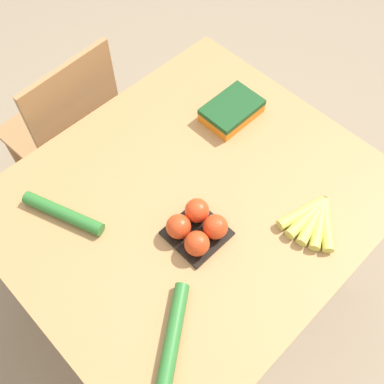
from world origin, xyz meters
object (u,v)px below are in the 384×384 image
(chair, at_px, (69,132))
(carrot_bag, at_px, (232,110))
(cucumber_near, at_px, (173,334))
(banana_bunch, at_px, (313,220))
(tomato_pack, at_px, (197,228))
(cucumber_far, at_px, (63,213))

(chair, relative_size, carrot_bag, 4.63)
(carrot_bag, distance_m, cucumber_near, 0.78)
(carrot_bag, bearing_deg, cucumber_near, -148.24)
(banana_bunch, distance_m, cucumber_near, 0.53)
(tomato_pack, xyz_separation_m, cucumber_far, (-0.24, 0.32, -0.02))
(tomato_pack, bearing_deg, banana_bunch, -38.00)
(chair, distance_m, tomato_pack, 0.89)
(banana_bunch, bearing_deg, carrot_bag, 73.65)
(tomato_pack, relative_size, carrot_bag, 0.80)
(cucumber_near, relative_size, cucumber_far, 0.91)
(chair, xyz_separation_m, cucumber_far, (-0.30, -0.50, 0.31))
(chair, xyz_separation_m, cucumber_near, (-0.31, -0.99, 0.31))
(cucumber_near, distance_m, cucumber_far, 0.49)
(cucumber_far, bearing_deg, chair, 59.00)
(cucumber_far, bearing_deg, carrot_bag, -7.04)
(cucumber_far, bearing_deg, banana_bunch, -45.99)
(banana_bunch, relative_size, carrot_bag, 0.92)
(chair, distance_m, carrot_bag, 0.75)
(chair, height_order, carrot_bag, chair)
(banana_bunch, height_order, cucumber_near, cucumber_near)
(cucumber_far, bearing_deg, tomato_pack, -52.88)
(banana_bunch, height_order, tomato_pack, tomato_pack)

